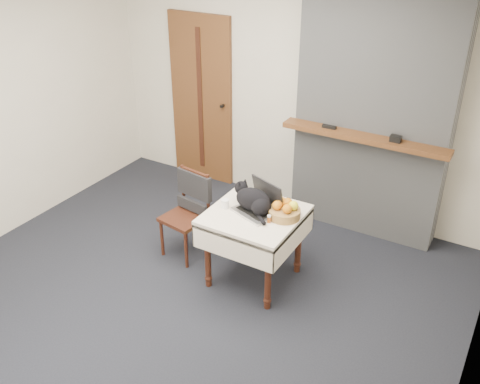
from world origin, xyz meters
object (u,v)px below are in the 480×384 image
Objects in this scene: side_table at (254,224)px; fruit_basket at (285,211)px; pill_bottle at (269,219)px; chair at (190,202)px; cat at (254,200)px; door at (202,100)px; laptop at (260,204)px; cream_jar at (225,204)px.

fruit_basket is (0.25, 0.07, 0.18)m from side_table.
pill_bottle is 0.96m from chair.
door is at bearing 155.99° from cat.
laptop reaches higher than pill_bottle.
cat is 1.63× the size of fruit_basket.
door is at bearing 157.13° from laptop.
side_table is 1.74× the size of laptop.
cat is at bearing 152.89° from pill_bottle.
laptop is at bearing -175.15° from fruit_basket.
chair is at bearing -165.07° from cat.
pill_bottle is at bearing -2.60° from cream_jar.
laptop is 5.58× the size of cream_jar.
fruit_basket reaches higher than cream_jar.
door reaches higher than laptop.
cream_jar is at bearing -169.23° from side_table.
door is at bearing 141.55° from fruit_basket.
laptop is at bearing 45.55° from cat.
fruit_basket is (1.81, -1.44, -0.24)m from door.
laptop is 0.52× the size of chair.
cream_jar is (-0.24, -0.08, -0.06)m from cat.
cream_jar is at bearing -50.40° from door.
laptop reaches higher than chair.
laptop is at bearing 19.94° from cream_jar.
side_table is 0.76m from chair.
fruit_basket is 1.03m from chair.
laptop is at bearing -42.62° from door.
cat is (-0.05, -0.02, 0.04)m from laptop.
fruit_basket reaches higher than side_table.
pill_bottle reaches higher than side_table.
cat is 0.27m from cream_jar.
laptop is 6.59× the size of pill_bottle.
pill_bottle is 0.16m from fruit_basket.
side_table is at bearing 10.77° from cream_jar.
door reaches higher than side_table.
pill_bottle is (1.74, -1.59, -0.26)m from door.
door is 2.33m from fruit_basket.
cream_jar reaches higher than side_table.
chair is at bearing -60.28° from door.
door is 7.27× the size of fruit_basket.
fruit_basket is 0.32× the size of chair.
cat is at bearing 18.79° from cream_jar.
cream_jar is at bearing -141.30° from cat.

